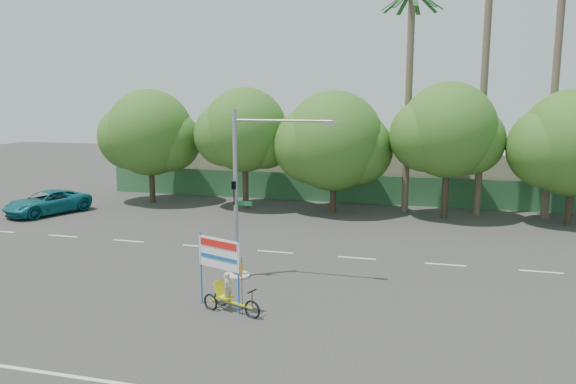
# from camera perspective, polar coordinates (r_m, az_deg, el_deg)

# --- Properties ---
(ground) EXTENTS (120.00, 120.00, 0.00)m
(ground) POSITION_cam_1_polar(r_m,az_deg,el_deg) (19.68, -2.32, -12.72)
(ground) COLOR #33302D
(ground) RESTS_ON ground
(fence) EXTENTS (38.00, 0.08, 2.00)m
(fence) POSITION_cam_1_polar(r_m,az_deg,el_deg) (39.76, 6.93, 0.29)
(fence) COLOR #336B3D
(fence) RESTS_ON ground
(building_left) EXTENTS (12.00, 8.00, 4.00)m
(building_left) POSITION_cam_1_polar(r_m,az_deg,el_deg) (46.34, -4.57, 2.94)
(building_left) COLOR #B7A891
(building_left) RESTS_ON ground
(building_right) EXTENTS (14.00, 8.00, 3.60)m
(building_right) POSITION_cam_1_polar(r_m,az_deg,el_deg) (43.79, 18.23, 1.80)
(building_right) COLOR #B7A891
(building_right) RESTS_ON ground
(tree_far_left) EXTENTS (7.14, 6.00, 7.96)m
(tree_far_left) POSITION_cam_1_polar(r_m,az_deg,el_deg) (40.46, -13.90, 5.61)
(tree_far_left) COLOR #473828
(tree_far_left) RESTS_ON ground
(tree_left) EXTENTS (6.66, 5.60, 8.07)m
(tree_left) POSITION_cam_1_polar(r_m,az_deg,el_deg) (37.57, -4.47, 6.01)
(tree_left) COLOR #473828
(tree_left) RESTS_ON ground
(tree_center) EXTENTS (7.62, 6.40, 7.85)m
(tree_center) POSITION_cam_1_polar(r_m,az_deg,el_deg) (36.06, 4.59, 4.91)
(tree_center) COLOR #473828
(tree_center) RESTS_ON ground
(tree_right) EXTENTS (6.90, 5.80, 8.36)m
(tree_right) POSITION_cam_1_polar(r_m,az_deg,el_deg) (35.42, 15.88, 5.73)
(tree_right) COLOR #473828
(tree_right) RESTS_ON ground
(tree_far_right) EXTENTS (7.38, 6.20, 7.94)m
(tree_far_right) POSITION_cam_1_polar(r_m,az_deg,el_deg) (36.24, 26.98, 4.18)
(tree_far_right) COLOR #473828
(tree_far_right) RESTS_ON ground
(palm_tall) EXTENTS (3.73, 3.79, 17.45)m
(palm_tall) POSITION_cam_1_polar(r_m,az_deg,el_deg) (37.04, 19.50, 13.81)
(palm_tall) COLOR #70604C
(palm_tall) RESTS_ON ground
(palm_mid) EXTENTS (3.73, 3.79, 15.45)m
(palm_mid) POSITION_cam_1_polar(r_m,az_deg,el_deg) (37.46, 25.64, 11.73)
(palm_mid) COLOR #70604C
(palm_mid) RESTS_ON ground
(palm_short) EXTENTS (3.73, 3.79, 14.45)m
(palm_short) POSITION_cam_1_polar(r_m,az_deg,el_deg) (36.91, 12.24, 11.66)
(palm_short) COLOR #70604C
(palm_short) RESTS_ON ground
(traffic_signal) EXTENTS (4.72, 1.10, 7.00)m
(traffic_signal) POSITION_cam_1_polar(r_m,az_deg,el_deg) (23.12, -4.63, -1.74)
(traffic_signal) COLOR gray
(traffic_signal) RESTS_ON ground
(trike_billboard) EXTENTS (2.61, 1.22, 2.72)m
(trike_billboard) POSITION_cam_1_polar(r_m,az_deg,el_deg) (20.12, -6.41, -8.94)
(trike_billboard) COLOR black
(trike_billboard) RESTS_ON ground
(pickup_truck) EXTENTS (4.29, 5.89, 1.49)m
(pickup_truck) POSITION_cam_1_polar(r_m,az_deg,el_deg) (39.13, -23.26, -0.98)
(pickup_truck) COLOR #0F626B
(pickup_truck) RESTS_ON ground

